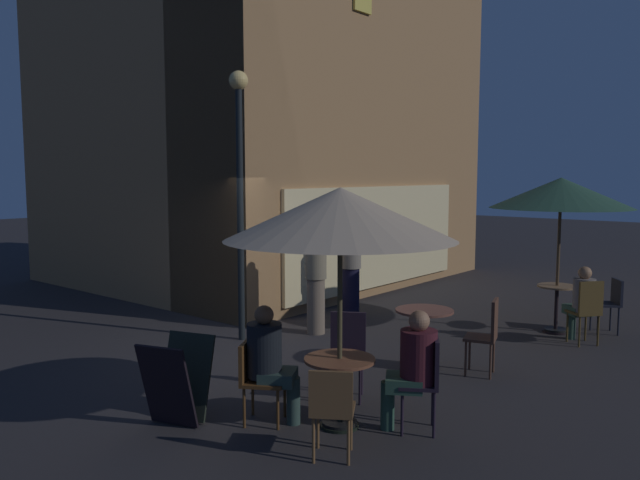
# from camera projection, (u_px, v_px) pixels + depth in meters

# --- Properties ---
(ground_plane) EXTENTS (60.00, 60.00, 0.00)m
(ground_plane) POSITION_uv_depth(u_px,v_px,m) (248.00, 347.00, 9.29)
(ground_plane) COLOR #2A2728
(cafe_building) EXTENTS (8.44, 7.73, 8.17)m
(cafe_building) POSITION_uv_depth(u_px,v_px,m) (261.00, 103.00, 13.59)
(cafe_building) COLOR #A3764A
(cafe_building) RESTS_ON ground
(street_lamp_near_corner) EXTENTS (0.29, 0.29, 4.09)m
(street_lamp_near_corner) POSITION_uv_depth(u_px,v_px,m) (240.00, 165.00, 9.47)
(street_lamp_near_corner) COLOR black
(street_lamp_near_corner) RESTS_ON ground
(menu_sandwich_board) EXTENTS (0.78, 0.72, 0.87)m
(menu_sandwich_board) POSITION_uv_depth(u_px,v_px,m) (177.00, 381.00, 6.42)
(menu_sandwich_board) COLOR black
(menu_sandwich_board) RESTS_ON ground
(cafe_table_0) EXTENTS (0.72, 0.72, 0.71)m
(cafe_table_0) POSITION_uv_depth(u_px,v_px,m) (340.00, 377.00, 6.33)
(cafe_table_0) COLOR black
(cafe_table_0) RESTS_ON ground
(cafe_table_1) EXTENTS (0.61, 0.61, 0.77)m
(cafe_table_1) POSITION_uv_depth(u_px,v_px,m) (557.00, 301.00, 10.14)
(cafe_table_1) COLOR black
(cafe_table_1) RESTS_ON ground
(cafe_table_2) EXTENTS (0.76, 0.76, 0.79)m
(cafe_table_2) POSITION_uv_depth(u_px,v_px,m) (424.00, 325.00, 8.27)
(cafe_table_2) COLOR black
(cafe_table_2) RESTS_ON ground
(patio_umbrella_0) EXTENTS (2.31, 2.31, 2.43)m
(patio_umbrella_0) POSITION_uv_depth(u_px,v_px,m) (340.00, 215.00, 6.16)
(patio_umbrella_0) COLOR black
(patio_umbrella_0) RESTS_ON ground
(patio_umbrella_1) EXTENTS (2.21, 2.21, 2.50)m
(patio_umbrella_1) POSITION_uv_depth(u_px,v_px,m) (561.00, 193.00, 9.95)
(patio_umbrella_1) COLOR black
(patio_umbrella_1) RESTS_ON ground
(cafe_chair_0) EXTENTS (0.54, 0.54, 0.85)m
(cafe_chair_0) POSITION_uv_depth(u_px,v_px,m) (332.00, 405.00, 5.58)
(cafe_chair_0) COLOR brown
(cafe_chair_0) RESTS_ON ground
(cafe_chair_1) EXTENTS (0.53, 0.53, 0.96)m
(cafe_chair_1) POSITION_uv_depth(u_px,v_px,m) (427.00, 375.00, 6.21)
(cafe_chair_1) COLOR black
(cafe_chair_1) RESTS_ON ground
(cafe_chair_2) EXTENTS (0.56, 0.56, 0.97)m
(cafe_chair_2) POSITION_uv_depth(u_px,v_px,m) (347.00, 347.00, 7.20)
(cafe_chair_2) COLOR black
(cafe_chair_2) RESTS_ON ground
(cafe_chair_3) EXTENTS (0.60, 0.60, 0.85)m
(cafe_chair_3) POSITION_uv_depth(u_px,v_px,m) (256.00, 374.00, 6.46)
(cafe_chair_3) COLOR #4F3016
(cafe_chair_3) RESTS_ON ground
(cafe_chair_4) EXTENTS (0.54, 0.54, 0.99)m
(cafe_chair_4) POSITION_uv_depth(u_px,v_px,m) (587.00, 307.00, 9.34)
(cafe_chair_4) COLOR #503C1A
(cafe_chair_4) RESTS_ON ground
(cafe_chair_5) EXTENTS (0.55, 0.55, 0.88)m
(cafe_chair_5) POSITION_uv_depth(u_px,v_px,m) (611.00, 300.00, 10.08)
(cafe_chair_5) COLOR black
(cafe_chair_5) RESTS_ON ground
(cafe_chair_6) EXTENTS (0.48, 0.48, 0.99)m
(cafe_chair_6) POSITION_uv_depth(u_px,v_px,m) (488.00, 330.00, 7.96)
(cafe_chair_6) COLOR #4F3123
(cafe_chair_6) RESTS_ON ground
(patron_seated_0) EXTENTS (0.51, 0.55, 1.23)m
(patron_seated_0) POSITION_uv_depth(u_px,v_px,m) (413.00, 363.00, 6.22)
(patron_seated_0) COLOR #284838
(patron_seated_0) RESTS_ON ground
(patron_seated_1) EXTENTS (0.50, 0.55, 1.23)m
(patron_seated_1) POSITION_uv_depth(u_px,v_px,m) (269.00, 357.00, 6.42)
(patron_seated_1) COLOR #2B3F3A
(patron_seated_1) RESTS_ON ground
(patron_seated_2) EXTENTS (0.49, 0.51, 1.18)m
(patron_seated_2) POSITION_uv_depth(u_px,v_px,m) (581.00, 300.00, 9.48)
(patron_seated_2) COLOR #324E3C
(patron_seated_2) RESTS_ON ground
(patron_standing_3) EXTENTS (0.34, 0.34, 1.71)m
(patron_standing_3) POSITION_uv_depth(u_px,v_px,m) (316.00, 281.00, 10.03)
(patron_standing_3) COLOR #786653
(patron_standing_3) RESTS_ON ground
(patron_standing_4) EXTENTS (0.37, 0.37, 1.67)m
(patron_standing_4) POSITION_uv_depth(u_px,v_px,m) (351.00, 271.00, 11.14)
(patron_standing_4) COLOR black
(patron_standing_4) RESTS_ON ground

